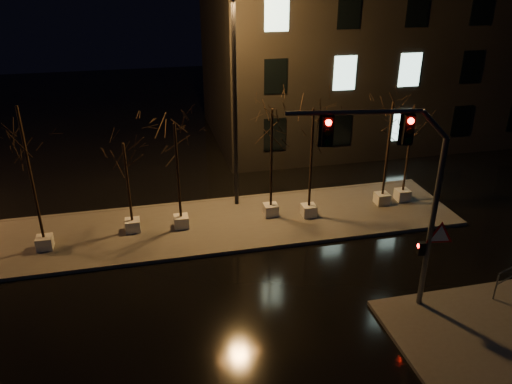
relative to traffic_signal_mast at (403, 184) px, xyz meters
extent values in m
plane|color=black|center=(-4.60, 1.32, -4.80)|extent=(90.00, 90.00, 0.00)
cube|color=#4C4944|center=(-4.60, 7.32, -4.73)|extent=(22.00, 5.00, 0.15)
cube|color=#4C4944|center=(2.90, -2.18, -4.73)|extent=(7.00, 5.00, 0.15)
cube|color=black|center=(9.40, 19.32, 2.70)|extent=(25.00, 12.00, 15.00)
cube|color=silver|center=(-12.36, 6.75, -4.38)|extent=(0.65, 0.65, 0.55)
cylinder|color=black|center=(-12.36, 6.75, -1.30)|extent=(0.11, 0.11, 5.61)
cube|color=silver|center=(-8.73, 7.46, -4.38)|extent=(0.65, 0.65, 0.55)
cylinder|color=black|center=(-8.73, 7.46, -2.30)|extent=(0.11, 0.11, 3.61)
cube|color=silver|center=(-6.57, 7.33, -4.38)|extent=(0.65, 0.65, 0.55)
cylinder|color=black|center=(-6.57, 7.33, -1.92)|extent=(0.11, 0.11, 4.37)
cube|color=silver|center=(-2.31, 7.55, -4.38)|extent=(0.65, 0.65, 0.55)
cylinder|color=black|center=(-2.31, 7.55, -1.77)|extent=(0.11, 0.11, 4.66)
cube|color=silver|center=(-0.56, 7.08, -4.38)|extent=(0.65, 0.65, 0.55)
cylinder|color=black|center=(-0.56, 7.08, -1.75)|extent=(0.11, 0.11, 4.70)
cube|color=silver|center=(3.41, 7.49, -4.38)|extent=(0.65, 0.65, 0.55)
cylinder|color=black|center=(3.41, 7.49, -1.77)|extent=(0.11, 0.11, 4.66)
cube|color=silver|center=(4.62, 7.67, -4.38)|extent=(0.65, 0.65, 0.55)
cylinder|color=black|center=(4.62, 7.67, -1.94)|extent=(0.11, 0.11, 4.32)
cylinder|color=#525559|center=(1.13, -0.18, -1.58)|extent=(0.18, 0.18, 6.15)
cylinder|color=#525559|center=(-1.74, 0.29, 2.36)|extent=(4.07, 0.80, 0.14)
cube|color=black|center=(-0.08, 0.02, 1.79)|extent=(0.34, 0.27, 0.92)
cube|color=black|center=(-2.51, 0.41, 1.79)|extent=(0.34, 0.27, 0.92)
cube|color=black|center=(0.91, -0.15, -2.40)|extent=(0.25, 0.22, 0.46)
cone|color=red|center=(1.43, -0.28, -1.88)|extent=(1.06, 0.20, 1.07)
sphere|color=#FF0C07|center=(1.13, -0.18, 2.10)|extent=(0.18, 0.18, 0.18)
cylinder|color=black|center=(-3.66, 9.12, 0.27)|extent=(0.20, 0.20, 9.83)
cylinder|color=#525559|center=(3.86, -0.59, -4.14)|extent=(0.06, 0.06, 1.02)
camera|label=1|loc=(-7.76, -12.94, 6.39)|focal=35.00mm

